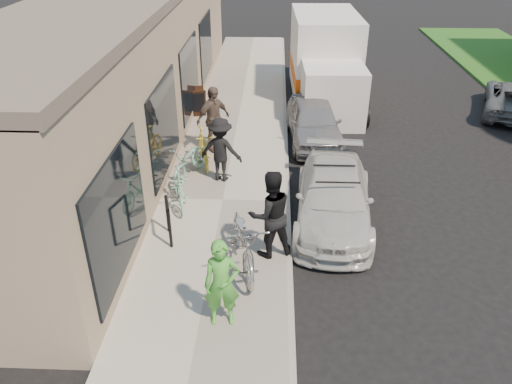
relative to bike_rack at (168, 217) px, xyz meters
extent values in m
plane|color=black|center=(2.94, -1.34, -0.70)|extent=(120.00, 120.00, 0.00)
cube|color=#A8A497|center=(0.94, 1.66, -0.62)|extent=(3.00, 34.00, 0.15)
cube|color=gray|center=(2.49, 1.66, -0.63)|extent=(0.12, 34.00, 0.13)
cube|color=tan|center=(-2.31, 6.66, 1.30)|extent=(3.50, 20.00, 4.00)
cube|color=black|center=(-0.54, -1.34, 0.90)|extent=(0.06, 3.00, 2.20)
cube|color=black|center=(-0.54, 2.66, 0.90)|extent=(0.06, 3.00, 2.20)
cube|color=black|center=(-0.54, 6.66, 0.90)|extent=(0.06, 3.00, 2.20)
cube|color=black|center=(-0.54, 10.66, 0.90)|extent=(0.06, 3.00, 2.20)
cylinder|color=black|center=(0.08, -0.28, -0.11)|extent=(0.06, 0.06, 0.87)
cylinder|color=black|center=(-0.08, 0.28, -0.11)|extent=(0.06, 0.06, 0.87)
cylinder|color=black|center=(0.00, 0.00, 0.33)|extent=(0.22, 0.58, 0.06)
cube|color=#331B0E|center=(-0.39, 6.96, -0.07)|extent=(0.61, 0.38, 0.93)
cube|color=#331B0E|center=(-0.49, 7.29, -0.07)|extent=(0.61, 0.38, 0.93)
cube|color=black|center=(-0.38, 6.93, -0.03)|extent=(0.48, 0.28, 0.67)
imported|color=beige|center=(3.50, 1.11, -0.10)|extent=(2.02, 4.22, 1.19)
cylinder|color=black|center=(3.50, 0.67, 0.51)|extent=(0.94, 0.04, 0.04)
cylinder|color=black|center=(3.50, 1.46, 0.51)|extent=(0.94, 0.04, 0.04)
imported|color=gray|center=(3.33, 5.54, -0.07)|extent=(1.71, 3.77, 1.25)
cube|color=silver|center=(4.01, 7.08, 0.24)|extent=(2.02, 2.02, 1.87)
cube|color=black|center=(4.01, 7.08, 0.63)|extent=(1.82, 0.11, 0.88)
cube|color=silver|center=(3.92, 10.03, 0.83)|extent=(2.38, 4.19, 2.85)
cube|color=#DB520C|center=(3.92, 10.03, 0.19)|extent=(2.40, 4.21, 0.54)
cylinder|color=black|center=(3.04, 6.57, -0.30)|extent=(0.27, 0.79, 0.79)
cylinder|color=black|center=(5.01, 6.62, -0.30)|extent=(0.27, 0.79, 0.79)
cylinder|color=black|center=(3.01, 7.64, -0.30)|extent=(0.27, 0.79, 0.79)
cylinder|color=black|center=(4.97, 7.70, -0.30)|extent=(0.27, 0.79, 0.79)
cylinder|color=black|center=(2.90, 11.37, -0.30)|extent=(0.27, 0.79, 0.79)
cylinder|color=black|center=(4.86, 11.43, -0.30)|extent=(0.27, 0.79, 0.79)
imported|color=#B1B1B3|center=(1.61, -0.80, 0.01)|extent=(1.19, 2.25, 1.12)
imported|color=green|center=(1.35, -2.34, 0.26)|extent=(0.63, 0.46, 1.60)
imported|color=black|center=(2.10, -0.40, 0.37)|extent=(1.07, 0.95, 1.83)
imported|color=#88CBB1|center=(-0.01, 1.38, -0.10)|extent=(0.75, 1.53, 0.89)
imported|color=#88CBB1|center=(0.02, 2.77, -0.08)|extent=(1.09, 1.86, 0.92)
imported|color=gold|center=(0.26, 3.52, -0.05)|extent=(0.89, 1.70, 0.98)
imported|color=black|center=(0.83, 2.69, 0.28)|extent=(1.18, 0.85, 1.65)
imported|color=brown|center=(0.44, 4.45, 0.39)|extent=(1.10, 1.09, 1.87)
camera|label=1|loc=(2.15, -8.55, 5.55)|focal=35.00mm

